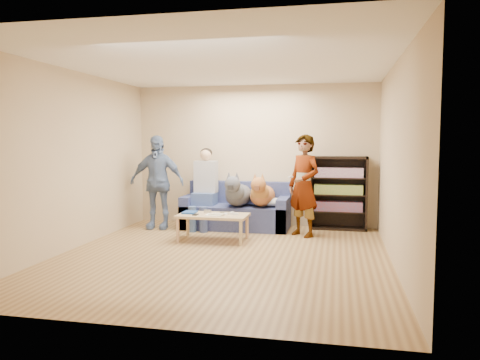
% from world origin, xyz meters
% --- Properties ---
extents(ground, '(5.00, 5.00, 0.00)m').
position_xyz_m(ground, '(0.00, 0.00, 0.00)').
color(ground, olive).
rests_on(ground, ground).
extents(ceiling, '(5.00, 5.00, 0.00)m').
position_xyz_m(ceiling, '(0.00, 0.00, 2.60)').
color(ceiling, white).
rests_on(ceiling, ground).
extents(wall_back, '(4.50, 0.00, 4.50)m').
position_xyz_m(wall_back, '(0.00, 2.50, 1.30)').
color(wall_back, tan).
rests_on(wall_back, ground).
extents(wall_front, '(4.50, 0.00, 4.50)m').
position_xyz_m(wall_front, '(0.00, -2.50, 1.30)').
color(wall_front, tan).
rests_on(wall_front, ground).
extents(wall_left, '(0.00, 5.00, 5.00)m').
position_xyz_m(wall_left, '(-2.25, 0.00, 1.30)').
color(wall_left, tan).
rests_on(wall_left, ground).
extents(wall_right, '(0.00, 5.00, 5.00)m').
position_xyz_m(wall_right, '(2.25, 0.00, 1.30)').
color(wall_right, tan).
rests_on(wall_right, ground).
extents(blanket, '(0.43, 0.36, 0.15)m').
position_xyz_m(blanket, '(0.44, 1.98, 0.50)').
color(blanket, silver).
rests_on(blanket, sofa).
extents(person_standing_right, '(0.73, 0.70, 1.68)m').
position_xyz_m(person_standing_right, '(0.99, 1.60, 0.84)').
color(person_standing_right, gray).
rests_on(person_standing_right, ground).
extents(person_standing_left, '(1.00, 0.47, 1.67)m').
position_xyz_m(person_standing_left, '(-1.64, 1.74, 0.84)').
color(person_standing_left, '#6A83AB').
rests_on(person_standing_left, ground).
extents(held_controller, '(0.07, 0.12, 0.03)m').
position_xyz_m(held_controller, '(0.79, 1.40, 1.00)').
color(held_controller, white).
rests_on(held_controller, person_standing_right).
extents(notebook_blue, '(0.20, 0.26, 0.03)m').
position_xyz_m(notebook_blue, '(-0.78, 0.99, 0.43)').
color(notebook_blue, '#1B4598').
rests_on(notebook_blue, coffee_table).
extents(papers, '(0.26, 0.20, 0.02)m').
position_xyz_m(papers, '(-0.33, 0.84, 0.43)').
color(papers, white).
rests_on(papers, coffee_table).
extents(magazine, '(0.22, 0.17, 0.01)m').
position_xyz_m(magazine, '(-0.30, 0.86, 0.44)').
color(magazine, '#AFA98C').
rests_on(magazine, coffee_table).
extents(camera_silver, '(0.11, 0.06, 0.05)m').
position_xyz_m(camera_silver, '(-0.50, 1.06, 0.45)').
color(camera_silver, '#B3B3B7').
rests_on(camera_silver, coffee_table).
extents(controller_a, '(0.04, 0.13, 0.03)m').
position_xyz_m(controller_a, '(-0.10, 1.04, 0.43)').
color(controller_a, silver).
rests_on(controller_a, coffee_table).
extents(controller_b, '(0.09, 0.06, 0.03)m').
position_xyz_m(controller_b, '(-0.02, 0.96, 0.43)').
color(controller_b, silver).
rests_on(controller_b, coffee_table).
extents(headphone_cup_a, '(0.07, 0.07, 0.02)m').
position_xyz_m(headphone_cup_a, '(-0.18, 0.92, 0.43)').
color(headphone_cup_a, white).
rests_on(headphone_cup_a, coffee_table).
extents(headphone_cup_b, '(0.07, 0.07, 0.02)m').
position_xyz_m(headphone_cup_b, '(-0.18, 1.00, 0.43)').
color(headphone_cup_b, silver).
rests_on(headphone_cup_b, coffee_table).
extents(pen_orange, '(0.13, 0.06, 0.01)m').
position_xyz_m(pen_orange, '(-0.40, 0.78, 0.42)').
color(pen_orange, orange).
rests_on(pen_orange, coffee_table).
extents(pen_black, '(0.13, 0.08, 0.01)m').
position_xyz_m(pen_black, '(-0.26, 1.12, 0.42)').
color(pen_black, black).
rests_on(pen_black, coffee_table).
extents(wallet, '(0.07, 0.12, 0.02)m').
position_xyz_m(wallet, '(-0.63, 0.82, 0.43)').
color(wallet, black).
rests_on(wallet, coffee_table).
extents(sofa, '(1.90, 0.85, 0.82)m').
position_xyz_m(sofa, '(-0.25, 2.10, 0.28)').
color(sofa, '#515B93').
rests_on(sofa, ground).
extents(person_seated, '(0.40, 0.73, 1.47)m').
position_xyz_m(person_seated, '(-0.82, 1.97, 0.77)').
color(person_seated, '#455F99').
rests_on(person_seated, sofa).
extents(dog_gray, '(0.44, 1.26, 0.64)m').
position_xyz_m(dog_gray, '(-0.18, 1.86, 0.65)').
color(dog_gray, '#45464E').
rests_on(dog_gray, sofa).
extents(dog_tan, '(0.43, 1.17, 0.62)m').
position_xyz_m(dog_tan, '(0.24, 1.93, 0.64)').
color(dog_tan, '#C37A3B').
rests_on(dog_tan, sofa).
extents(coffee_table, '(1.10, 0.60, 0.42)m').
position_xyz_m(coffee_table, '(-0.38, 0.94, 0.37)').
color(coffee_table, tan).
rests_on(coffee_table, ground).
extents(bookshelf, '(1.00, 0.34, 1.30)m').
position_xyz_m(bookshelf, '(1.55, 2.33, 0.68)').
color(bookshelf, black).
rests_on(bookshelf, ground).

